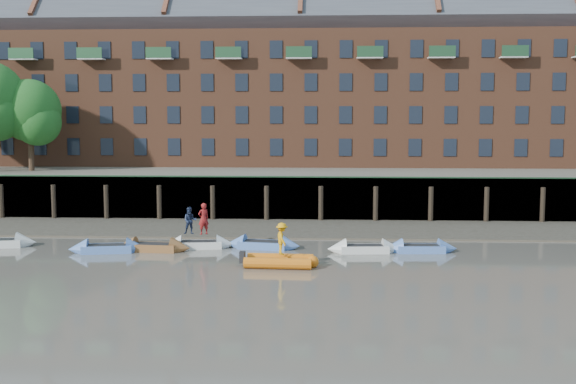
# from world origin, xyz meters

# --- Properties ---
(ground) EXTENTS (220.00, 220.00, 0.00)m
(ground) POSITION_xyz_m (0.00, 0.00, 0.00)
(ground) COLOR #635D55
(ground) RESTS_ON ground
(foreshore) EXTENTS (110.00, 8.00, 0.50)m
(foreshore) POSITION_xyz_m (0.00, 18.00, 0.00)
(foreshore) COLOR #3D382F
(foreshore) RESTS_ON ground
(mud_band) EXTENTS (110.00, 1.60, 0.10)m
(mud_band) POSITION_xyz_m (0.00, 14.60, 0.00)
(mud_band) COLOR #4C4336
(mud_band) RESTS_ON ground
(river_wall) EXTENTS (110.00, 1.23, 3.30)m
(river_wall) POSITION_xyz_m (-0.00, 22.38, 1.59)
(river_wall) COLOR #2D2A26
(river_wall) RESTS_ON ground
(bank_terrace) EXTENTS (110.00, 28.00, 3.20)m
(bank_terrace) POSITION_xyz_m (0.00, 36.00, 1.60)
(bank_terrace) COLOR #5E594D
(bank_terrace) RESTS_ON ground
(apartment_terrace) EXTENTS (80.60, 15.56, 20.98)m
(apartment_terrace) POSITION_xyz_m (-0.00, 36.99, 12.82)
(apartment_terrace) COLOR brown
(apartment_terrace) RESTS_ON bank_terrace
(rowboat_1) EXTENTS (4.50, 2.03, 1.26)m
(rowboat_1) POSITION_xyz_m (-10.03, 9.05, 0.22)
(rowboat_1) COLOR #4F76C1
(rowboat_1) RESTS_ON ground
(rowboat_2) EXTENTS (4.41, 1.60, 1.26)m
(rowboat_2) POSITION_xyz_m (-7.50, 9.58, 0.22)
(rowboat_2) COLOR brown
(rowboat_2) RESTS_ON ground
(rowboat_3) EXTENTS (4.25, 1.77, 1.20)m
(rowboat_3) POSITION_xyz_m (-5.05, 10.63, 0.21)
(rowboat_3) COLOR silver
(rowboat_3) RESTS_ON ground
(rowboat_4) EXTENTS (4.52, 1.94, 1.27)m
(rowboat_4) POSITION_xyz_m (-1.28, 10.69, 0.23)
(rowboat_4) COLOR #4F76C1
(rowboat_4) RESTS_ON ground
(rowboat_5) EXTENTS (4.31, 1.57, 1.22)m
(rowboat_5) POSITION_xyz_m (4.58, 9.79, 0.22)
(rowboat_5) COLOR silver
(rowboat_5) RESTS_ON ground
(rowboat_6) EXTENTS (4.21, 1.42, 1.21)m
(rowboat_6) POSITION_xyz_m (7.78, 10.06, 0.21)
(rowboat_6) COLOR #4F76C1
(rowboat_6) RESTS_ON ground
(rib_tender) EXTENTS (3.82, 1.96, 0.66)m
(rib_tender) POSITION_xyz_m (0.15, 5.71, 0.28)
(rib_tender) COLOR orange
(rib_tender) RESTS_ON ground
(person_rower_a) EXTENTS (0.81, 0.75, 1.85)m
(person_rower_a) POSITION_xyz_m (-4.78, 10.70, 1.73)
(person_rower_a) COLOR maroon
(person_rower_a) RESTS_ON rowboat_3
(person_rower_b) EXTENTS (0.86, 0.72, 1.61)m
(person_rower_b) POSITION_xyz_m (-5.58, 10.75, 1.61)
(person_rower_b) COLOR #19233F
(person_rower_b) RESTS_ON rowboat_3
(person_rib_crew) EXTENTS (0.90, 1.20, 1.66)m
(person_rib_crew) POSITION_xyz_m (0.13, 5.81, 1.44)
(person_rib_crew) COLOR orange
(person_rib_crew) RESTS_ON rib_tender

